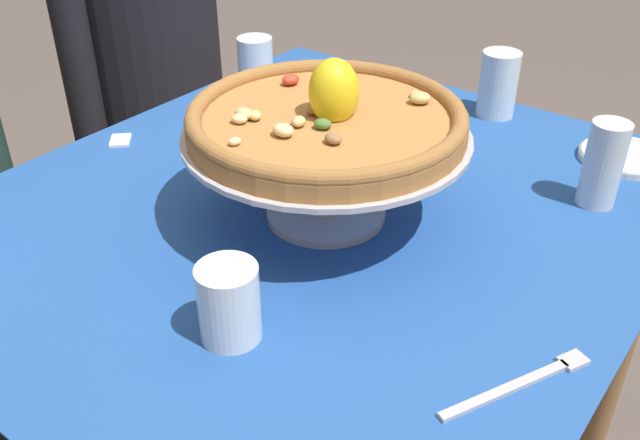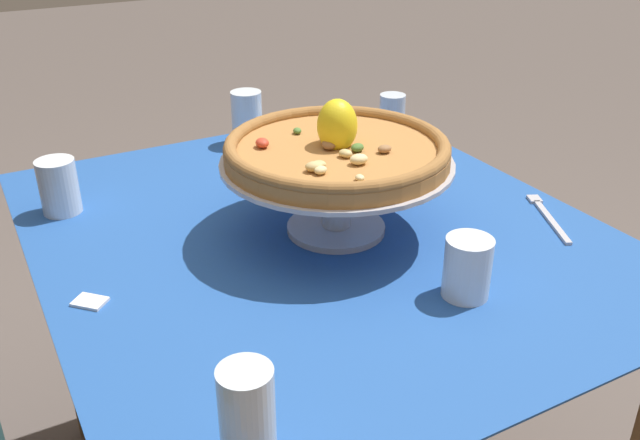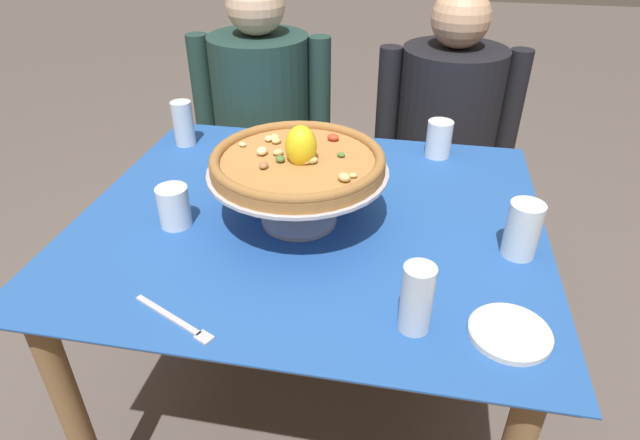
% 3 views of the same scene
% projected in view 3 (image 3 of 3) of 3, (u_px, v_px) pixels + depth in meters
% --- Properties ---
extents(ground_plane, '(14.00, 14.00, 0.00)m').
position_uv_depth(ground_plane, '(313.00, 406.00, 1.73)').
color(ground_plane, '#5B514C').
extents(dining_table, '(1.14, 1.00, 0.73)m').
position_uv_depth(dining_table, '(311.00, 249.00, 1.39)').
color(dining_table, olive).
rests_on(dining_table, ground).
extents(pizza_stand, '(0.42, 0.42, 0.14)m').
position_uv_depth(pizza_stand, '(298.00, 184.00, 1.26)').
color(pizza_stand, '#B7B7C1').
rests_on(pizza_stand, dining_table).
extents(pizza, '(0.40, 0.40, 0.11)m').
position_uv_depth(pizza, '(298.00, 160.00, 1.22)').
color(pizza, '#AD753D').
rests_on(pizza, pizza_stand).
extents(water_glass_side_right, '(0.08, 0.08, 0.13)m').
position_uv_depth(water_glass_side_right, '(522.00, 232.00, 1.17)').
color(water_glass_side_right, silver).
rests_on(water_glass_side_right, dining_table).
extents(water_glass_back_right, '(0.08, 0.08, 0.11)m').
position_uv_depth(water_glass_back_right, '(439.00, 141.00, 1.60)').
color(water_glass_back_right, white).
rests_on(water_glass_back_right, dining_table).
extents(water_glass_front_right, '(0.06, 0.06, 0.14)m').
position_uv_depth(water_glass_front_right, '(416.00, 302.00, 0.97)').
color(water_glass_front_right, silver).
rests_on(water_glass_front_right, dining_table).
extents(water_glass_back_left, '(0.06, 0.06, 0.14)m').
position_uv_depth(water_glass_back_left, '(184.00, 126.00, 1.66)').
color(water_glass_back_left, silver).
rests_on(water_glass_back_left, dining_table).
extents(water_glass_side_left, '(0.08, 0.08, 0.10)m').
position_uv_depth(water_glass_side_left, '(174.00, 209.00, 1.28)').
color(water_glass_side_left, white).
rests_on(water_glass_side_left, dining_table).
extents(side_plate, '(0.15, 0.15, 0.02)m').
position_uv_depth(side_plate, '(510.00, 332.00, 0.98)').
color(side_plate, silver).
rests_on(side_plate, dining_table).
extents(dinner_fork, '(0.19, 0.10, 0.01)m').
position_uv_depth(dinner_fork, '(177.00, 321.00, 1.01)').
color(dinner_fork, '#B7B7C1').
rests_on(dinner_fork, dining_table).
extents(sugar_packet, '(0.06, 0.06, 0.00)m').
position_uv_depth(sugar_packet, '(323.00, 142.00, 1.70)').
color(sugar_packet, white).
rests_on(sugar_packet, dining_table).
extents(diner_left, '(0.52, 0.40, 1.18)m').
position_uv_depth(diner_left, '(264.00, 137.00, 2.10)').
color(diner_left, '#1E3833').
rests_on(diner_left, ground).
extents(diner_right, '(0.52, 0.40, 1.15)m').
position_uv_depth(diner_right, '(443.00, 150.00, 2.04)').
color(diner_right, navy).
rests_on(diner_right, ground).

